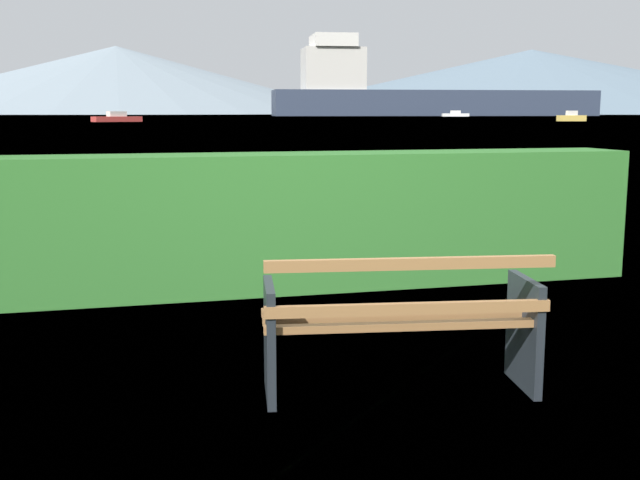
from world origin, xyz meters
name	(u,v)px	position (x,y,z in m)	size (l,w,h in m)	color
ground_plane	(398,390)	(0.00, 0.00, 0.00)	(1400.00, 1400.00, 0.00)	#567A38
water_surface	(120,116)	(0.00, 306.82, 0.00)	(620.00, 620.00, 0.00)	slate
park_bench	(401,324)	(-0.01, -0.06, 0.42)	(1.68, 0.80, 0.87)	olive
hedge_row	(293,221)	(0.00, 2.90, 0.63)	(6.66, 0.75, 1.27)	#2D6B28
cargo_ship_large	(411,94)	(101.58, 265.09, 7.87)	(118.93, 31.30, 28.13)	#2D384C
fishing_boat_near	(571,117)	(72.89, 114.66, 0.64)	(4.86, 1.83, 1.76)	gold
sailboat_mid	(117,118)	(-1.51, 125.97, 0.58)	(8.02, 5.13, 1.66)	#B2332D
tender_far	(455,114)	(103.58, 230.44, 0.67)	(8.82, 4.40, 1.90)	silver
distant_hills	(205,79)	(60.04, 557.24, 24.13)	(934.69, 431.18, 51.85)	slate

